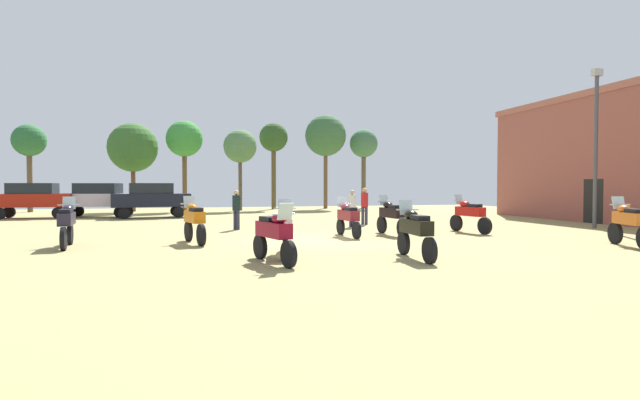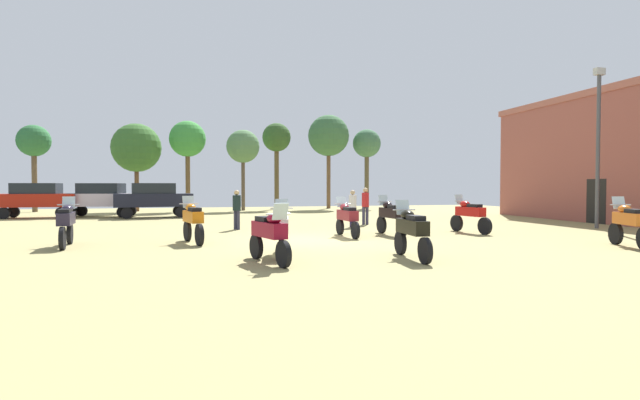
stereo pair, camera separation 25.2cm
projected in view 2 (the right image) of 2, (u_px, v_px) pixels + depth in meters
ground_plane at (312, 240)px, 16.31m from camera, size 44.00×52.00×0.02m
motorcycle_2 at (193, 220)px, 15.25m from camera, size 0.80×2.09×1.51m
motorcycle_3 at (282, 228)px, 12.60m from camera, size 0.68×2.23×1.48m
motorcycle_4 at (470, 214)px, 18.66m from camera, size 0.70×2.25×1.49m
motorcycle_5 at (391, 216)px, 17.77m from camera, size 0.62×2.27×1.49m
motorcycle_6 at (412, 230)px, 11.98m from camera, size 0.62×2.24×1.47m
motorcycle_7 at (629, 223)px, 14.27m from camera, size 0.83×2.11×1.51m
motorcycle_8 at (66, 222)px, 14.35m from camera, size 0.63×2.20×1.51m
motorcycle_9 at (347, 217)px, 17.24m from camera, size 0.62×2.16×1.44m
motorcycle_10 at (269, 233)px, 11.31m from camera, size 0.83×2.12×1.46m
car_1 at (154, 197)px, 27.78m from camera, size 4.53×2.46×2.00m
car_2 at (37, 198)px, 27.48m from camera, size 4.32×1.85×2.00m
car_3 at (102, 197)px, 28.41m from camera, size 4.54×2.49×2.00m
person_1 at (365, 203)px, 22.60m from camera, size 0.38×0.38×1.75m
person_2 at (237, 207)px, 20.01m from camera, size 0.48×0.48×1.67m
person_3 at (353, 206)px, 21.24m from camera, size 0.47×0.47×1.65m
tree_1 at (329, 136)px, 38.83m from camera, size 3.34×3.34×7.62m
tree_2 at (277, 140)px, 37.69m from camera, size 2.25×2.25×6.81m
tree_3 at (136, 148)px, 34.37m from camera, size 3.49×3.49×6.34m
tree_4 at (34, 143)px, 33.59m from camera, size 2.22×2.22×6.15m
tree_5 at (188, 140)px, 35.21m from camera, size 2.65×2.65×6.65m
tree_6 at (243, 147)px, 35.72m from camera, size 2.47×2.47×6.04m
tree_7 at (367, 145)px, 39.59m from camera, size 2.33×2.33×6.54m
lamp_post at (598, 139)px, 20.50m from camera, size 0.44×0.24×6.89m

